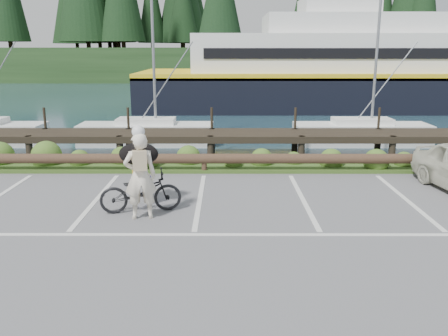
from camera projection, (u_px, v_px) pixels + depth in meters
The scene contains 7 objects.
ground at pixel (195, 228), 10.04m from camera, with size 72.00×72.00×0.00m, color #5A5A5C.
harbor_backdrop at pixel (224, 71), 86.17m from camera, with size 170.00×160.00×30.00m.
vegetation_strip at pixel (205, 166), 15.17m from camera, with size 34.00×1.60×0.10m, color #3D5B21.
log_rail at pixel (204, 173), 14.50m from camera, with size 32.00×0.30×0.60m, color #443021, non-canonical shape.
bicycle at pixel (141, 192), 10.92m from camera, with size 0.65×1.86×0.98m, color black.
cyclist at pixel (140, 176), 10.39m from camera, with size 0.71×0.46×1.94m, color #F2E6CD.
dog at pixel (139, 154), 11.30m from camera, with size 0.94×0.46×0.55m, color black.
Camera 1 is at (0.63, -9.43, 3.66)m, focal length 38.00 mm.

